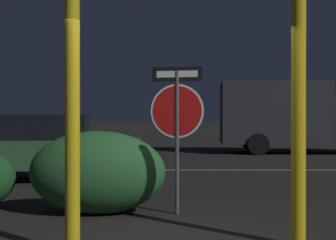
{
  "coord_description": "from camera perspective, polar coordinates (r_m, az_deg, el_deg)",
  "views": [
    {
      "loc": [
        -0.16,
        -5.11,
        1.47
      ],
      "look_at": [
        -0.14,
        5.78,
        1.4
      ],
      "focal_mm": 50.0,
      "sensor_mm": 36.0,
      "label": 1
    }
  ],
  "objects": [
    {
      "name": "yellow_pole_left",
      "position": [
        5.07,
        -11.66,
        1.42
      ],
      "size": [
        0.16,
        0.16,
        3.13
      ],
      "primitive_type": "cylinder",
      "color": "yellow",
      "rests_on": "ground_plane"
    },
    {
      "name": "road_center_stripe",
      "position": [
        13.01,
        0.62,
        -6.1
      ],
      "size": [
        40.96,
        0.12,
        0.01
      ],
      "primitive_type": "cube",
      "color": "gold",
      "rests_on": "ground_plane"
    },
    {
      "name": "yellow_pole_right",
      "position": [
        5.53,
        15.55,
        -0.2
      ],
      "size": [
        0.17,
        0.17,
        2.83
      ],
      "primitive_type": "cylinder",
      "color": "yellow",
      "rests_on": "ground_plane"
    },
    {
      "name": "passing_car_2",
      "position": [
        11.36,
        -15.1,
        -3.28
      ],
      "size": [
        4.88,
        2.2,
        1.52
      ],
      "rotation": [
        0.0,
        0.0,
        1.65
      ],
      "color": "#335B38",
      "rests_on": "ground_plane"
    },
    {
      "name": "stop_sign",
      "position": [
        7.07,
        1.05,
        1.01
      ],
      "size": [
        0.8,
        0.18,
        2.23
      ],
      "rotation": [
        0.0,
        0.0,
        -0.2
      ],
      "color": "#4C4C51",
      "rests_on": "ground_plane"
    },
    {
      "name": "hedge_bush_2",
      "position": [
        7.23,
        -8.66,
        -6.31
      ],
      "size": [
        2.07,
        1.12,
        1.26
      ],
      "primitive_type": "ellipsoid",
      "color": "#285B2D",
      "rests_on": "ground_plane"
    },
    {
      "name": "delivery_truck",
      "position": [
        19.72,
        16.4,
        0.57
      ],
      "size": [
        6.91,
        2.64,
        2.87
      ],
      "rotation": [
        0.0,
        0.0,
        -1.63
      ],
      "color": "#2D2D33",
      "rests_on": "ground_plane"
    }
  ]
}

